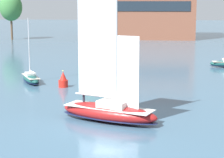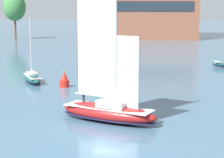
% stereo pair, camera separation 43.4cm
% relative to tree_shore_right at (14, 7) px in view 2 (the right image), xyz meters
% --- Properties ---
extents(ground_plane, '(400.00, 400.00, 0.00)m').
position_rel_tree_shore_right_xyz_m(ground_plane, '(32.45, -75.56, -8.31)').
color(ground_plane, '#42667F').
extents(waterfront_building, '(29.80, 18.84, 16.30)m').
position_rel_tree_shore_right_xyz_m(waterfront_building, '(32.76, 9.68, -0.12)').
color(waterfront_building, brown).
rests_on(waterfront_building, ground).
extents(tree_shore_right, '(5.77, 5.77, 11.87)m').
position_rel_tree_shore_right_xyz_m(tree_shore_right, '(0.00, 0.00, 0.00)').
color(tree_shore_right, brown).
rests_on(tree_shore_right, ground).
extents(sailboat_main, '(8.99, 5.61, 11.99)m').
position_rel_tree_shore_right_xyz_m(sailboat_main, '(32.46, -75.56, -7.34)').
color(sailboat_main, maroon).
rests_on(sailboat_main, ground).
extents(sailboat_moored_near_marina, '(4.03, 5.77, 7.82)m').
position_rel_tree_shore_right_xyz_m(sailboat_moored_near_marina, '(21.26, -58.89, -7.77)').
color(sailboat_moored_near_marina, '#194C47').
rests_on(sailboat_moored_near_marina, ground).
extents(channel_buoy, '(1.09, 1.09, 1.98)m').
position_rel_tree_shore_right_xyz_m(channel_buoy, '(25.81, -61.50, -7.52)').
color(channel_buoy, red).
rests_on(channel_buoy, ground).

